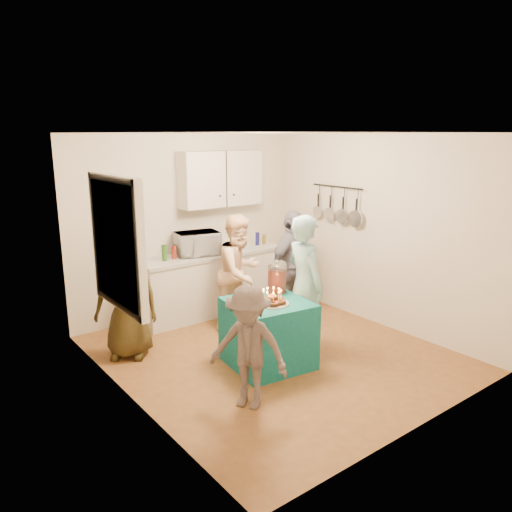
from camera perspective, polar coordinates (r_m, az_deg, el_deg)
floor at (r=6.16m, az=2.02°, el=-11.08°), size 4.00×4.00×0.00m
ceiling at (r=5.59m, az=2.25°, el=13.90°), size 4.00×4.00×0.00m
back_wall at (r=7.35m, az=-7.88°, el=3.57°), size 3.60×3.60×0.00m
left_wall at (r=4.82m, az=-14.59°, el=-2.16°), size 4.00×4.00×0.00m
right_wall at (r=7.00m, az=13.57°, el=2.79°), size 4.00×4.00×0.00m
window_night at (r=5.04m, az=-15.80°, el=1.38°), size 0.04×1.00×1.20m
counter at (r=7.41m, az=-5.15°, el=-3.21°), size 2.20×0.58×0.86m
countertop at (r=7.29m, az=-5.23°, el=0.21°), size 2.24×0.62×0.05m
upper_cabinet at (r=7.40m, az=-4.06°, el=8.81°), size 1.30×0.30×0.80m
pot_rack at (r=7.34m, az=9.06°, el=5.89°), size 0.12×1.00×0.60m
microwave at (r=7.13m, az=-6.72°, el=1.44°), size 0.66×0.50×0.33m
party_table at (r=5.75m, az=1.37°, el=-8.78°), size 0.95×0.95×0.76m
donut_cake at (r=5.51m, az=1.82°, el=-4.62°), size 0.38×0.38×0.18m
punch_jar at (r=5.90m, az=2.41°, el=-2.56°), size 0.22×0.22×0.34m
man_birthday at (r=5.96m, az=5.61°, el=-3.31°), size 0.49×0.67×1.69m
woman_back_left at (r=6.03m, az=-14.63°, el=-4.46°), size 0.87×0.82×1.49m
woman_back_center at (r=6.69m, az=-1.85°, el=-1.86°), size 0.89×0.77×1.57m
woman_back_right at (r=6.91m, az=4.05°, el=-1.30°), size 1.00×0.63×1.59m
child_near_left at (r=4.82m, az=-0.87°, el=-10.44°), size 0.80×0.91×1.22m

